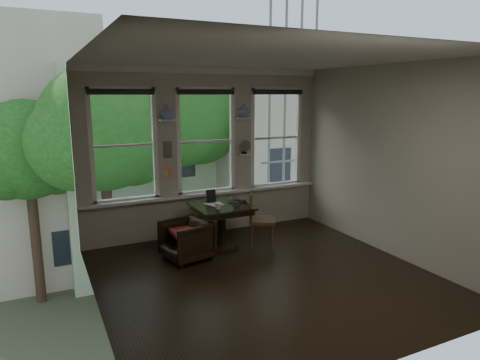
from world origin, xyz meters
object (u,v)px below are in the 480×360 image
table (222,227)px  armchair_left (187,240)px  side_chair_right (262,220)px  mug (218,206)px  laptop (238,202)px

table → armchair_left: size_ratio=1.30×
table → side_chair_right: size_ratio=0.98×
armchair_left → mug: mug is taller
armchair_left → side_chair_right: bearing=79.5°
mug → table: bearing=55.5°
side_chair_right → mug: (-0.81, -0.02, 0.34)m
armchair_left → laptop: laptop is taller
mug → armchair_left: bearing=-179.7°
table → side_chair_right: side_chair_right is taller
armchair_left → side_chair_right: (1.35, 0.03, 0.15)m
side_chair_right → laptop: size_ratio=3.02×
table → laptop: 0.49m
side_chair_right → laptop: bearing=90.5°
laptop → armchair_left: bearing=-147.1°
mug → laptop: bearing=26.0°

